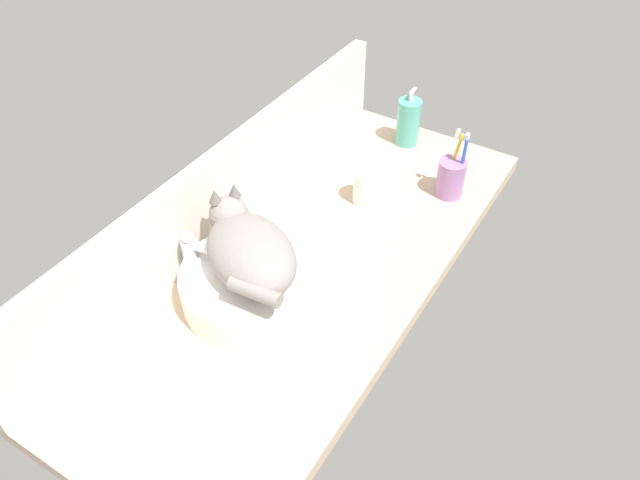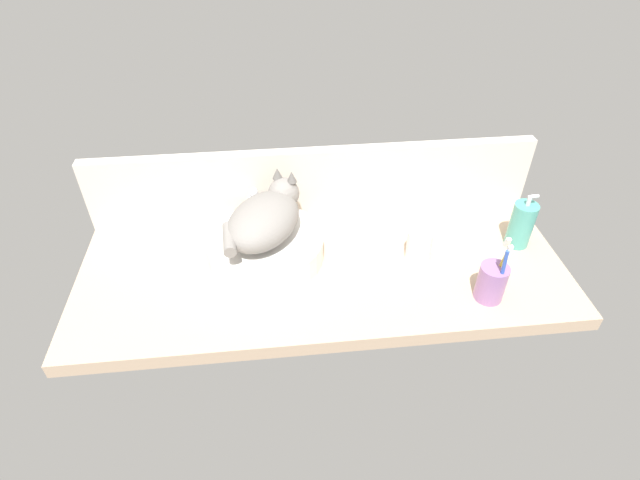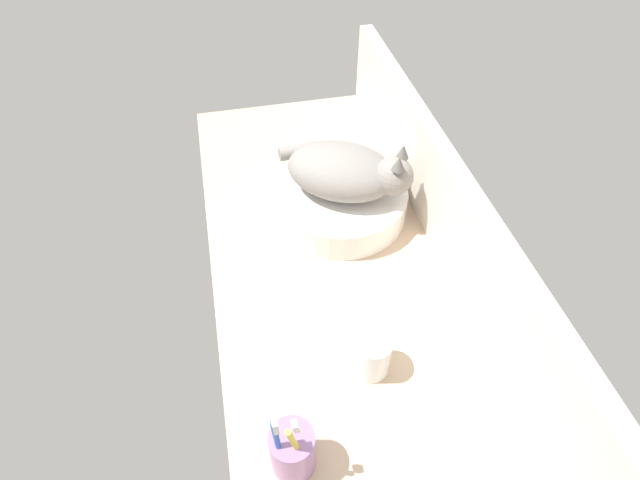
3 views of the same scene
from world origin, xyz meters
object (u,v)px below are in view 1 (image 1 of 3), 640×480
at_px(faucet, 195,255).
at_px(water_glass, 366,189).
at_px(soap_dispenser, 408,122).
at_px(cat, 248,249).
at_px(sink_basin, 254,284).
at_px(toothbrush_cup, 451,177).

bearing_deg(faucet, water_glass, -22.44).
bearing_deg(soap_dispenser, water_glass, -174.41).
bearing_deg(water_glass, soap_dispenser, 5.59).
distance_m(cat, faucet, 0.14).
bearing_deg(water_glass, faucet, 157.56).
distance_m(sink_basin, soap_dispenser, 0.72).
xyz_separation_m(faucet, toothbrush_cup, (0.58, -0.35, -0.02)).
bearing_deg(sink_basin, cat, 63.14).
distance_m(cat, soap_dispenser, 0.72).
height_order(cat, toothbrush_cup, cat).
bearing_deg(faucet, sink_basin, -80.03).
bearing_deg(soap_dispenser, toothbrush_cup, -128.68).
distance_m(sink_basin, water_glass, 0.42).
bearing_deg(soap_dispenser, cat, 177.73).
height_order(faucet, soap_dispenser, soap_dispenser).
relative_size(faucet, water_glass, 1.53).
relative_size(cat, toothbrush_cup, 1.61).
bearing_deg(toothbrush_cup, water_glass, 129.31).
xyz_separation_m(sink_basin, toothbrush_cup, (0.56, -0.22, 0.02)).
xyz_separation_m(sink_basin, soap_dispenser, (0.72, -0.02, 0.03)).
relative_size(cat, faucet, 2.22).
xyz_separation_m(soap_dispenser, water_glass, (-0.30, -0.03, -0.03)).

